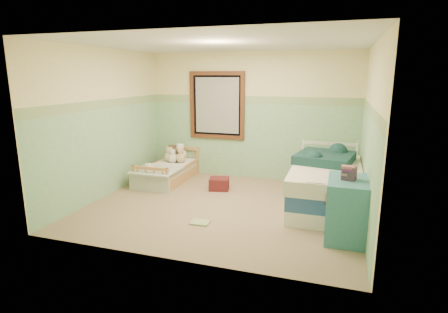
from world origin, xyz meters
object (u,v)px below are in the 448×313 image
(toddler_bed_frame, at_px, (168,176))
(dresser, at_px, (346,209))
(plush_floor_cream, at_px, (150,177))
(plush_floor_tan, at_px, (151,179))
(twin_bed_frame, at_px, (325,200))
(floor_book, at_px, (200,222))
(red_pillow, at_px, (219,184))

(toddler_bed_frame, height_order, dresser, dresser)
(plush_floor_cream, height_order, plush_floor_tan, plush_floor_cream)
(plush_floor_tan, xyz_separation_m, twin_bed_frame, (3.20, -0.17, -0.01))
(toddler_bed_frame, bearing_deg, floor_book, -52.23)
(plush_floor_cream, xyz_separation_m, dresser, (3.54, -1.28, 0.25))
(twin_bed_frame, relative_size, floor_book, 7.67)
(toddler_bed_frame, bearing_deg, twin_bed_frame, -10.40)
(toddler_bed_frame, height_order, plush_floor_tan, plush_floor_tan)
(plush_floor_tan, bearing_deg, toddler_bed_frame, 68.00)
(dresser, relative_size, floor_book, 2.97)
(plush_floor_cream, bearing_deg, dresser, -19.85)
(floor_book, bearing_deg, dresser, 2.58)
(plush_floor_cream, bearing_deg, plush_floor_tan, -37.24)
(toddler_bed_frame, distance_m, floor_book, 2.28)
(plush_floor_tan, height_order, dresser, dresser)
(plush_floor_cream, distance_m, plush_floor_tan, 0.06)
(plush_floor_tan, xyz_separation_m, dresser, (3.49, -1.24, 0.27))
(toddler_bed_frame, relative_size, plush_floor_cream, 5.21)
(plush_floor_cream, relative_size, twin_bed_frame, 0.14)
(twin_bed_frame, bearing_deg, dresser, -74.55)
(plush_floor_cream, distance_m, floor_book, 2.16)
(twin_bed_frame, bearing_deg, red_pillow, 170.71)
(toddler_bed_frame, relative_size, red_pillow, 4.26)
(plush_floor_tan, relative_size, dresser, 0.31)
(twin_bed_frame, relative_size, red_pillow, 5.76)
(plush_floor_tan, bearing_deg, dresser, -19.57)
(toddler_bed_frame, xyz_separation_m, dresser, (3.33, -1.63, 0.29))
(floor_book, bearing_deg, plush_floor_cream, 135.59)
(dresser, distance_m, floor_book, 1.98)
(plush_floor_cream, bearing_deg, red_pillow, 4.40)
(twin_bed_frame, height_order, dresser, dresser)
(plush_floor_cream, bearing_deg, floor_book, -42.08)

